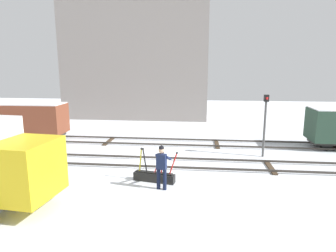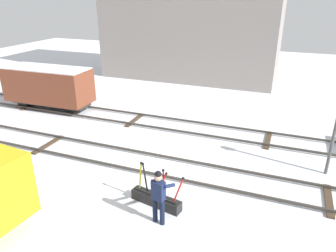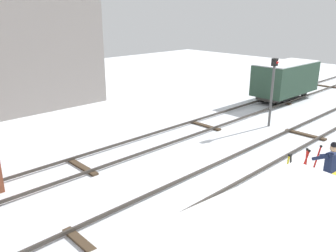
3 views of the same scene
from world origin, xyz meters
name	(u,v)px [view 2 (image 2 of 3)]	position (x,y,z in m)	size (l,w,h in m)	color
ground_plane	(167,169)	(0.00, 0.00, 0.00)	(60.00, 60.00, 0.00)	silver
track_main_line	(167,167)	(0.00, 0.00, 0.11)	(44.00, 1.94, 0.18)	#38332D
track_siding_near	(197,128)	(0.00, 4.16, 0.11)	(44.00, 1.94, 0.18)	#38332D
switch_lever_frame	(156,198)	(0.52, -2.27, 0.25)	(1.95, 0.70, 1.45)	black
rail_worker	(159,194)	(0.94, -3.03, 1.03)	(0.63, 0.72, 1.82)	#111831
apartment_building	(193,0)	(-3.75, 15.10, 5.91)	(13.82, 6.21, 11.80)	gray
freight_car_back_track	(48,85)	(-9.14, 4.16, 1.42)	(5.18, 2.11, 2.48)	#2D2B28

